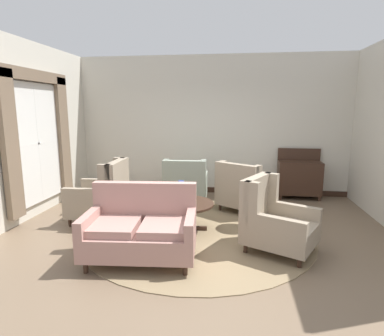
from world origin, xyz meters
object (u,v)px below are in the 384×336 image
(porcelain_vase, at_px, (181,194))
(armchair_foreground_right, at_px, (186,186))
(coffee_table, at_px, (185,207))
(armchair_beside_settee, at_px, (274,221))
(side_table, at_px, (257,203))
(sideboard, at_px, (299,177))
(settee, at_px, (141,230))
(armchair_near_window, at_px, (244,191))
(armchair_near_sideboard, at_px, (103,196))

(porcelain_vase, relative_size, armchair_foreground_right, 0.37)
(armchair_foreground_right, bearing_deg, coffee_table, 95.53)
(armchair_beside_settee, bearing_deg, side_table, 39.86)
(armchair_beside_settee, height_order, side_table, armchair_beside_settee)
(coffee_table, relative_size, sideboard, 0.87)
(settee, bearing_deg, porcelain_vase, 66.66)
(porcelain_vase, bearing_deg, settee, -108.52)
(settee, bearing_deg, armchair_near_window, 53.48)
(coffee_table, bearing_deg, settee, -110.45)
(porcelain_vase, height_order, side_table, porcelain_vase)
(armchair_near_window, bearing_deg, coffee_table, 82.88)
(armchair_foreground_right, relative_size, sideboard, 0.90)
(porcelain_vase, xyz_separation_m, armchair_near_sideboard, (-1.44, 0.28, -0.17))
(armchair_near_sideboard, bearing_deg, armchair_beside_settee, 72.43)
(coffee_table, height_order, armchair_foreground_right, armchair_foreground_right)
(settee, height_order, armchair_beside_settee, armchair_beside_settee)
(armchair_foreground_right, distance_m, armchair_near_window, 1.16)
(side_table, bearing_deg, coffee_table, -165.78)
(armchair_near_window, height_order, side_table, armchair_near_window)
(armchair_near_sideboard, bearing_deg, porcelain_vase, 77.40)
(porcelain_vase, height_order, armchair_beside_settee, armchair_beside_settee)
(armchair_beside_settee, relative_size, side_table, 1.61)
(porcelain_vase, bearing_deg, armchair_beside_settee, -20.92)
(porcelain_vase, relative_size, armchair_beside_settee, 0.32)
(porcelain_vase, bearing_deg, sideboard, 45.23)
(side_table, xyz_separation_m, sideboard, (1.03, 1.92, 0.05))
(armchair_foreground_right, distance_m, sideboard, 2.53)
(armchair_beside_settee, bearing_deg, armchair_foreground_right, 66.43)
(armchair_foreground_right, xyz_separation_m, sideboard, (2.36, 0.90, 0.06))
(armchair_near_window, bearing_deg, armchair_foreground_right, 24.25)
(armchair_beside_settee, bearing_deg, armchair_near_window, 39.72)
(settee, xyz_separation_m, sideboard, (2.57, 3.28, 0.07))
(side_table, bearing_deg, armchair_near_sideboard, -179.25)
(armchair_beside_settee, relative_size, sideboard, 1.06)
(armchair_near_window, relative_size, sideboard, 1.12)
(armchair_foreground_right, xyz_separation_m, armchair_beside_settee, (1.52, -1.87, 0.01))
(armchair_foreground_right, bearing_deg, armchair_beside_settee, 126.57)
(side_table, bearing_deg, armchair_foreground_right, 142.48)
(settee, height_order, armchair_foreground_right, armchair_foreground_right)
(porcelain_vase, distance_m, sideboard, 3.16)
(sideboard, bearing_deg, armchair_near_window, -138.34)
(side_table, bearing_deg, sideboard, 61.93)
(coffee_table, distance_m, porcelain_vase, 0.23)
(porcelain_vase, bearing_deg, armchair_near_sideboard, 168.95)
(coffee_table, xyz_separation_m, armchair_beside_settee, (1.34, -0.55, 0.04))
(porcelain_vase, bearing_deg, armchair_foreground_right, 95.97)
(coffee_table, bearing_deg, porcelain_vase, -153.50)
(armchair_near_window, distance_m, armchair_near_sideboard, 2.60)
(porcelain_vase, distance_m, armchair_beside_settee, 1.49)
(coffee_table, height_order, armchair_near_sideboard, armchair_near_sideboard)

